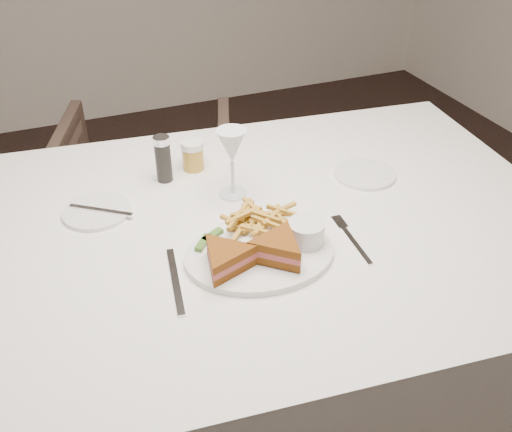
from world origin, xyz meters
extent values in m
cube|color=white|center=(0.35, 0.13, 0.38)|extent=(1.61, 1.16, 0.75)
imported|color=#46352B|center=(0.28, 1.02, 0.33)|extent=(0.80, 0.78, 0.66)
ellipsoid|color=white|center=(0.33, 0.00, 0.76)|extent=(0.34, 0.28, 0.01)
cube|color=silver|center=(0.14, -0.01, 0.75)|extent=(0.05, 0.20, 0.00)
cylinder|color=white|center=(0.03, 0.30, 0.76)|extent=(0.16, 0.16, 0.01)
cylinder|color=white|center=(0.71, 0.21, 0.76)|extent=(0.16, 0.16, 0.01)
cylinder|color=black|center=(0.22, 0.39, 0.81)|extent=(0.04, 0.04, 0.12)
cylinder|color=#B4872B|center=(0.31, 0.41, 0.79)|extent=(0.06, 0.06, 0.08)
cube|color=#3E6824|center=(0.25, 0.09, 0.77)|extent=(0.06, 0.04, 0.01)
cube|color=#3E6824|center=(0.23, 0.07, 0.77)|extent=(0.05, 0.05, 0.01)
cylinder|color=white|center=(0.43, 0.00, 0.79)|extent=(0.08, 0.08, 0.05)
camera|label=1|loc=(-0.03, -0.87, 1.51)|focal=40.00mm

